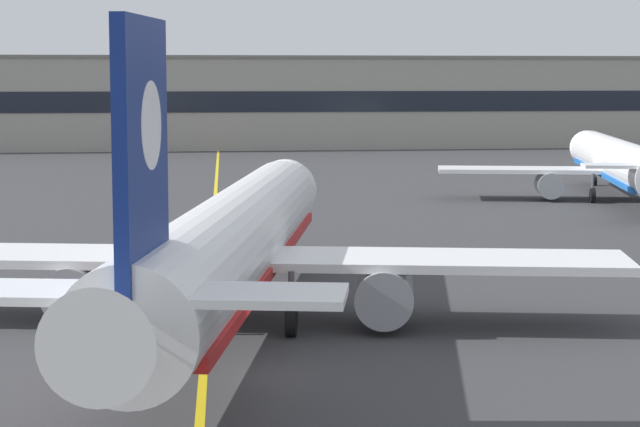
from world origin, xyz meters
name	(u,v)px	position (x,y,z in m)	size (l,w,h in m)	color
ground_plane	(244,375)	(0.00, 0.00, 0.00)	(400.00, 400.00, 0.00)	#353538
taxiway_centreline	(212,247)	(0.00, 30.00, 0.00)	(0.30, 180.00, 0.01)	yellow
airliner_foreground	(232,243)	(0.03, 8.00, 3.37)	(32.31, 41.20, 11.65)	white
airliner_background	(620,163)	(33.69, 51.60, 3.07)	(29.42, 37.50, 10.61)	white
safety_cone_by_nose_gear	(233,260)	(0.88, 23.31, 0.26)	(0.44, 0.44, 0.55)	orange
terminal_building	(211,102)	(3.38, 124.79, 6.40)	(164.02, 12.40, 12.79)	#9E998E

